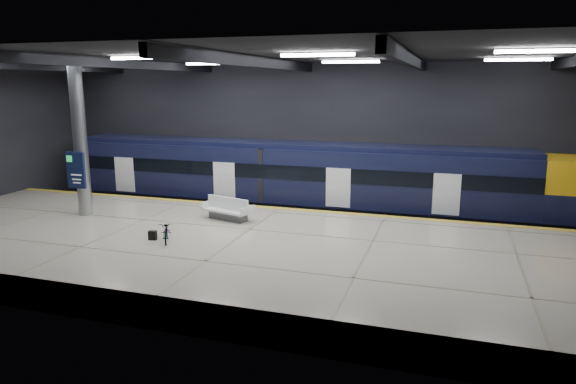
% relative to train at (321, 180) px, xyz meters
% --- Properties ---
extents(ground, '(30.00, 30.00, 0.00)m').
position_rel_train_xyz_m(ground, '(-1.33, -5.50, -2.06)').
color(ground, black).
rests_on(ground, ground).
extents(room_shell, '(30.10, 16.10, 8.05)m').
position_rel_train_xyz_m(room_shell, '(-1.33, -5.49, 3.66)').
color(room_shell, black).
rests_on(room_shell, ground).
extents(platform, '(30.00, 11.00, 1.10)m').
position_rel_train_xyz_m(platform, '(-1.33, -8.00, -1.51)').
color(platform, '#BAAF9D').
rests_on(platform, ground).
extents(safety_strip, '(30.00, 0.40, 0.01)m').
position_rel_train_xyz_m(safety_strip, '(-1.33, -2.75, -0.95)').
color(safety_strip, gold).
rests_on(safety_strip, platform).
extents(rails, '(30.00, 1.52, 0.16)m').
position_rel_train_xyz_m(rails, '(-1.33, 0.00, -1.98)').
color(rails, gray).
rests_on(rails, ground).
extents(train, '(29.40, 2.84, 3.79)m').
position_rel_train_xyz_m(train, '(0.00, 0.00, 0.00)').
color(train, black).
rests_on(train, ground).
extents(bench, '(2.42, 1.50, 1.00)m').
position_rel_train_xyz_m(bench, '(-2.81, -5.36, -0.61)').
color(bench, '#595B60').
rests_on(bench, platform).
extents(bicycle, '(1.19, 1.56, 0.79)m').
position_rel_train_xyz_m(bicycle, '(-3.71, -8.96, -0.57)').
color(bicycle, '#99999E').
rests_on(bicycle, platform).
extents(pannier_bag, '(0.32, 0.22, 0.35)m').
position_rel_train_xyz_m(pannier_bag, '(-4.31, -8.96, -0.78)').
color(pannier_bag, black).
rests_on(pannier_bag, platform).
extents(info_column, '(0.90, 0.78, 6.90)m').
position_rel_train_xyz_m(info_column, '(-9.33, -6.52, 2.40)').
color(info_column, '#9EA0A5').
rests_on(info_column, platform).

